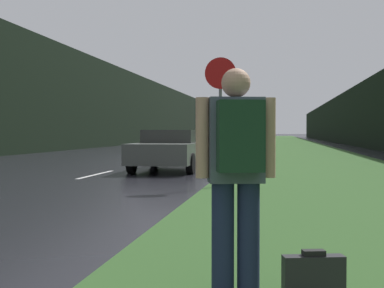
{
  "coord_description": "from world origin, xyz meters",
  "views": [
    {
      "loc": [
        5.12,
        0.34,
        1.23
      ],
      "look_at": [
        2.6,
        16.24,
        0.86
      ],
      "focal_mm": 50.0,
      "sensor_mm": 36.0,
      "label": 1
    }
  ],
  "objects_px": {
    "hitchhiker_with_backpack": "(237,167)",
    "suitcase": "(314,280)",
    "delivery_truck": "(235,127)",
    "stop_sign": "(220,107)",
    "car_passing_near": "(171,149)"
  },
  "relations": [
    {
      "from": "hitchhiker_with_backpack",
      "to": "delivery_truck",
      "type": "distance_m",
      "value": 85.66
    },
    {
      "from": "stop_sign",
      "to": "delivery_truck",
      "type": "height_order",
      "value": "delivery_truck"
    },
    {
      "from": "delivery_truck",
      "to": "stop_sign",
      "type": "bearing_deg",
      "value": -85.81
    },
    {
      "from": "suitcase",
      "to": "delivery_truck",
      "type": "height_order",
      "value": "delivery_truck"
    },
    {
      "from": "suitcase",
      "to": "delivery_truck",
      "type": "relative_size",
      "value": 0.05
    },
    {
      "from": "hitchhiker_with_backpack",
      "to": "car_passing_near",
      "type": "distance_m",
      "value": 13.23
    },
    {
      "from": "car_passing_near",
      "to": "delivery_truck",
      "type": "bearing_deg",
      "value": -87.19
    },
    {
      "from": "stop_sign",
      "to": "delivery_truck",
      "type": "relative_size",
      "value": 0.32
    },
    {
      "from": "stop_sign",
      "to": "hitchhiker_with_backpack",
      "type": "xyz_separation_m",
      "value": [
        0.94,
        -7.84,
        -0.79
      ]
    },
    {
      "from": "suitcase",
      "to": "car_passing_near",
      "type": "height_order",
      "value": "car_passing_near"
    },
    {
      "from": "hitchhiker_with_backpack",
      "to": "suitcase",
      "type": "xyz_separation_m",
      "value": [
        0.55,
        -0.01,
        -0.79
      ]
    },
    {
      "from": "suitcase",
      "to": "delivery_truck",
      "type": "bearing_deg",
      "value": 81.26
    },
    {
      "from": "car_passing_near",
      "to": "delivery_truck",
      "type": "height_order",
      "value": "delivery_truck"
    },
    {
      "from": "delivery_truck",
      "to": "suitcase",
      "type": "bearing_deg",
      "value": -85.2
    },
    {
      "from": "stop_sign",
      "to": "hitchhiker_with_backpack",
      "type": "relative_size",
      "value": 1.69
    }
  ]
}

